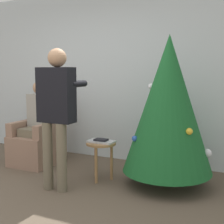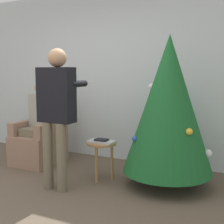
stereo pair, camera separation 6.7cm
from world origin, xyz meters
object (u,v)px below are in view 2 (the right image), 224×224
object	(u,v)px
person_seated	(38,118)
side_stool	(101,149)
christmas_tree	(168,104)
armchair	(40,140)
person_standing	(56,106)

from	to	relation	value
person_seated	side_stool	size ratio (longest dim) A/B	2.52
christmas_tree	armchair	distance (m)	2.17
person_seated	christmas_tree	bearing A→B (deg)	-1.62
armchair	person_standing	distance (m)	1.36
christmas_tree	person_standing	size ratio (longest dim) A/B	1.10
armchair	person_standing	bearing A→B (deg)	-40.61
person_seated	person_standing	size ratio (longest dim) A/B	0.75
christmas_tree	person_seated	world-z (taller)	christmas_tree
christmas_tree	armchair	world-z (taller)	christmas_tree
christmas_tree	side_stool	xyz separation A→B (m)	(-0.83, -0.18, -0.61)
armchair	person_seated	xyz separation A→B (m)	(0.00, -0.03, 0.34)
person_standing	side_stool	bearing A→B (deg)	56.20
person_seated	person_standing	xyz separation A→B (m)	(0.90, -0.74, 0.31)
christmas_tree	person_standing	xyz separation A→B (m)	(-1.16, -0.68, -0.01)
christmas_tree	side_stool	distance (m)	1.04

